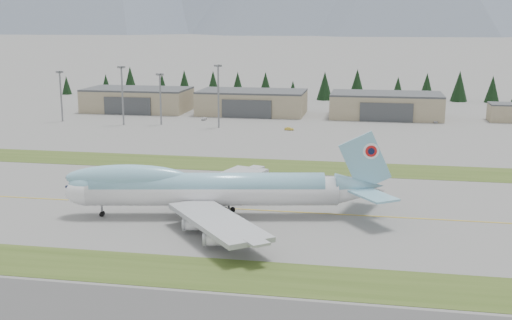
% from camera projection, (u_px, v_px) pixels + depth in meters
% --- Properties ---
extents(ground, '(7000.00, 7000.00, 0.00)m').
position_uv_depth(ground, '(195.00, 207.00, 146.83)').
color(ground, slate).
rests_on(ground, ground).
extents(grass_strip_near, '(400.00, 14.00, 0.08)m').
position_uv_depth(grass_strip_near, '(135.00, 268.00, 110.30)').
color(grass_strip_near, '#384C1B').
rests_on(grass_strip_near, ground).
extents(grass_strip_far, '(400.00, 18.00, 0.08)m').
position_uv_depth(grass_strip_far, '(236.00, 165.00, 190.08)').
color(grass_strip_far, '#384C1B').
rests_on(grass_strip_far, ground).
extents(taxiway_line_main, '(400.00, 0.40, 0.02)m').
position_uv_depth(taxiway_line_main, '(195.00, 207.00, 146.83)').
color(taxiway_line_main, gold).
rests_on(taxiway_line_main, ground).
extents(boeing_747_freighter, '(71.89, 60.75, 18.85)m').
position_uv_depth(boeing_747_freighter, '(209.00, 188.00, 138.65)').
color(boeing_747_freighter, white).
rests_on(boeing_747_freighter, ground).
extents(hangar_left, '(48.00, 26.60, 10.80)m').
position_uv_depth(hangar_left, '(138.00, 100.00, 302.09)').
color(hangar_left, gray).
rests_on(hangar_left, ground).
extents(hangar_center, '(48.00, 26.60, 10.80)m').
position_uv_depth(hangar_center, '(252.00, 102.00, 292.41)').
color(hangar_center, gray).
rests_on(hangar_center, ground).
extents(hangar_right, '(48.00, 26.60, 10.80)m').
position_uv_depth(hangar_right, '(386.00, 105.00, 281.84)').
color(hangar_right, gray).
rests_on(hangar_right, ground).
extents(control_shed, '(14.00, 12.00, 7.60)m').
position_uv_depth(control_shed, '(506.00, 112.00, 271.54)').
color(control_shed, gray).
rests_on(control_shed, ground).
extents(floodlight_masts, '(72.33, 7.42, 24.92)m').
position_uv_depth(floodlight_masts, '(140.00, 86.00, 259.91)').
color(floodlight_masts, slate).
rests_on(floodlight_masts, ground).
extents(service_vehicle_a, '(1.73, 3.99, 1.34)m').
position_uv_depth(service_vehicle_a, '(204.00, 120.00, 275.43)').
color(service_vehicle_a, silver).
rests_on(service_vehicle_a, ground).
extents(service_vehicle_b, '(3.68, 1.48, 1.19)m').
position_uv_depth(service_vehicle_b, '(289.00, 130.00, 249.63)').
color(service_vehicle_b, gold).
rests_on(service_vehicle_b, ground).
extents(service_vehicle_c, '(2.46, 4.58, 1.26)m').
position_uv_depth(service_vehicle_c, '(436.00, 123.00, 268.15)').
color(service_vehicle_c, silver).
rests_on(service_vehicle_c, ground).
extents(conifer_belt, '(275.88, 15.41, 16.70)m').
position_uv_depth(conifer_belt, '(330.00, 85.00, 347.42)').
color(conifer_belt, black).
rests_on(conifer_belt, ground).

